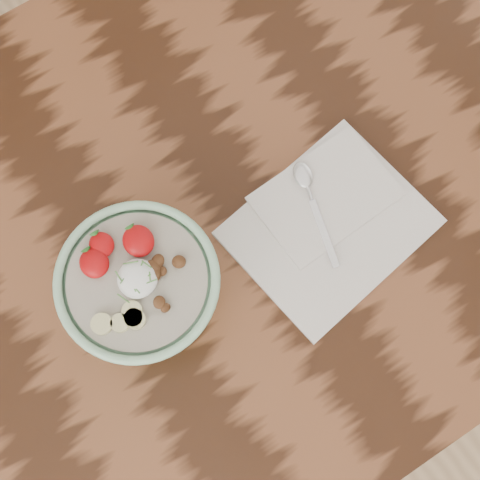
# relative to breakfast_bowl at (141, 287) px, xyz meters

# --- Properties ---
(table) EXTENTS (1.60, 0.90, 0.75)m
(table) POSITION_rel_breakfast_bowl_xyz_m (0.19, 0.06, -0.16)
(table) COLOR black
(table) RESTS_ON ground
(breakfast_bowl) EXTENTS (0.21, 0.21, 0.14)m
(breakfast_bowl) POSITION_rel_breakfast_bowl_xyz_m (0.00, 0.00, 0.00)
(breakfast_bowl) COLOR #97CBA3
(breakfast_bowl) RESTS_ON table
(napkin) EXTENTS (0.29, 0.25, 0.02)m
(napkin) POSITION_rel_breakfast_bowl_xyz_m (0.27, -0.05, -0.06)
(napkin) COLOR silver
(napkin) RESTS_ON table
(spoon) EXTENTS (0.06, 0.16, 0.01)m
(spoon) POSITION_rel_breakfast_bowl_xyz_m (0.27, 0.00, -0.05)
(spoon) COLOR silver
(spoon) RESTS_ON napkin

